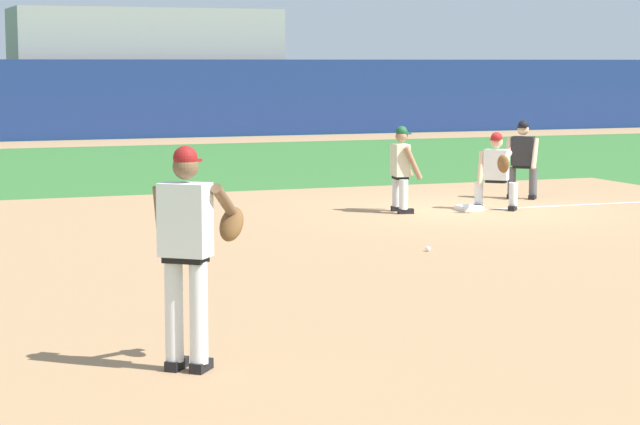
# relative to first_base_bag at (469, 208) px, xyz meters

# --- Properties ---
(ground_plane) EXTENTS (160.00, 160.00, 0.00)m
(ground_plane) POSITION_rel_first_base_bag_xyz_m (0.00, 0.00, -0.04)
(ground_plane) COLOR #336B2D
(infield_dirt_patch) EXTENTS (18.00, 18.00, 0.01)m
(infield_dirt_patch) POSITION_rel_first_base_bag_xyz_m (-3.67, -4.56, -0.04)
(infield_dirt_patch) COLOR #A87F56
(infield_dirt_patch) RESTS_ON ground
(warning_track_strip) EXTENTS (48.00, 3.20, 0.01)m
(warning_track_strip) POSITION_rel_first_base_bag_xyz_m (0.00, 20.00, -0.04)
(warning_track_strip) COLOR #A87F56
(warning_track_strip) RESTS_ON ground
(first_base_bag) EXTENTS (0.38, 0.38, 0.09)m
(first_base_bag) POSITION_rel_first_base_bag_xyz_m (0.00, 0.00, 0.00)
(first_base_bag) COLOR white
(first_base_bag) RESTS_ON ground
(baseball) EXTENTS (0.07, 0.07, 0.07)m
(baseball) POSITION_rel_first_base_bag_xyz_m (-2.66, -3.92, -0.01)
(baseball) COLOR white
(baseball) RESTS_ON ground
(pitcher) EXTENTS (0.85, 0.54, 1.86)m
(pitcher) POSITION_rel_first_base_bag_xyz_m (-7.31, -9.09, 1.01)
(pitcher) COLOR black
(pitcher) RESTS_ON ground
(first_baseman) EXTENTS (0.71, 1.09, 1.34)m
(first_baseman) POSITION_rel_first_base_bag_xyz_m (0.45, -0.12, 0.69)
(first_baseman) COLOR black
(first_baseman) RESTS_ON ground
(baserunner) EXTENTS (0.49, 0.63, 1.46)m
(baserunner) POSITION_rel_first_base_bag_xyz_m (-1.21, 0.16, 0.75)
(baserunner) COLOR black
(baserunner) RESTS_ON ground
(umpire) EXTENTS (0.68, 0.66, 1.46)m
(umpire) POSITION_rel_first_base_bag_xyz_m (1.77, 1.30, 0.75)
(umpire) COLOR black
(umpire) RESTS_ON ground
(outfield_wall) EXTENTS (48.00, 0.50, 2.60)m
(outfield_wall) POSITION_rel_first_base_bag_xyz_m (0.00, 22.00, 1.26)
(outfield_wall) COLOR navy
(outfield_wall) RESTS_ON ground
(stadium_seating_block) EXTENTS (9.19, 3.35, 4.35)m
(stadium_seating_block) POSITION_rel_first_base_bag_xyz_m (-0.00, 24.47, 2.16)
(stadium_seating_block) COLOR gray
(stadium_seating_block) RESTS_ON ground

